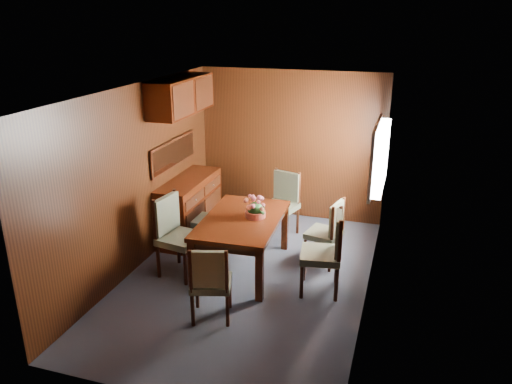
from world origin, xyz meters
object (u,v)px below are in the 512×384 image
(dining_table, at_px, (242,225))
(chair_head, at_px, (210,280))
(chair_left_near, at_px, (175,231))
(chair_right_near, at_px, (328,248))
(flower_centerpiece, at_px, (255,207))
(sideboard, at_px, (190,207))

(dining_table, relative_size, chair_head, 1.73)
(chair_left_near, distance_m, chair_right_near, 1.95)
(chair_head, xyz_separation_m, flower_centerpiece, (0.10, 1.32, 0.35))
(dining_table, xyz_separation_m, chair_left_near, (-0.79, -0.36, -0.03))
(chair_left_near, xyz_separation_m, chair_head, (0.85, -0.88, -0.08))
(chair_head, bearing_deg, dining_table, 76.45)
(dining_table, height_order, chair_right_near, chair_right_near)
(flower_centerpiece, bearing_deg, chair_head, -94.11)
(dining_table, xyz_separation_m, chair_head, (0.06, -1.24, -0.11))
(chair_right_near, distance_m, flower_centerpiece, 1.10)
(chair_left_near, relative_size, flower_centerpiece, 3.74)
(chair_left_near, bearing_deg, flower_centerpiece, 124.86)
(sideboard, xyz_separation_m, chair_head, (1.16, -2.01, 0.06))
(sideboard, relative_size, dining_table, 0.88)
(sideboard, distance_m, flower_centerpiece, 1.49)
(dining_table, distance_m, chair_left_near, 0.87)
(chair_head, distance_m, flower_centerpiece, 1.37)
(chair_head, bearing_deg, chair_right_near, 25.95)
(dining_table, distance_m, chair_head, 1.25)
(sideboard, xyz_separation_m, dining_table, (1.11, -0.77, 0.17))
(chair_right_near, height_order, chair_head, chair_right_near)
(sideboard, distance_m, dining_table, 1.36)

